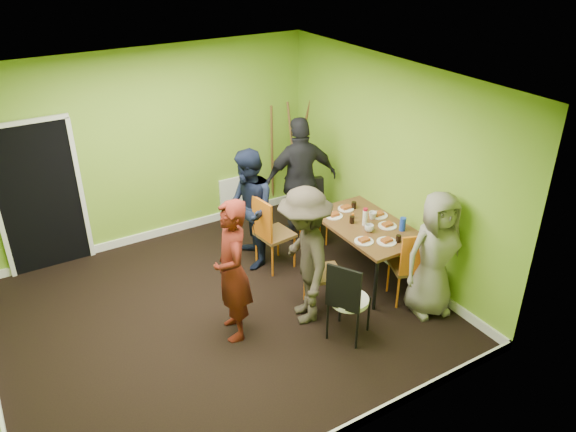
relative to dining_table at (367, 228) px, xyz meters
name	(u,v)px	position (x,y,z in m)	size (l,w,h in m)	color
ground	(221,314)	(-2.05, 0.18, -0.70)	(5.00, 5.00, 0.00)	black
room_walls	(212,243)	(-2.07, 0.23, 0.29)	(5.04, 4.54, 2.82)	#78AA2B
dining_table	(367,228)	(0.00, 0.00, 0.00)	(0.90, 1.50, 0.75)	black
chair_left_far	(270,230)	(-1.02, 0.78, -0.10)	(0.49, 0.49, 1.06)	orange
chair_left_near	(317,267)	(-0.97, -0.28, -0.12)	(0.53, 0.53, 1.03)	orange
chair_back_end	(311,197)	(-0.07, 1.23, -0.04)	(0.48, 0.53, 0.93)	orange
chair_front_end	(412,263)	(0.07, -0.79, -0.13)	(0.54, 0.54, 1.01)	orange
chair_bentwood	(347,298)	(-1.01, -0.94, -0.13)	(0.54, 0.54, 1.02)	black
easel	(288,157)	(0.12, 2.21, 0.21)	(0.74, 0.69, 1.84)	brown
plate_near_left	(334,216)	(-0.24, 0.42, 0.06)	(0.24, 0.24, 0.01)	white
plate_near_right	(364,241)	(-0.31, -0.32, 0.06)	(0.24, 0.24, 0.01)	white
plate_far_back	(346,209)	(0.03, 0.51, 0.06)	(0.22, 0.22, 0.01)	white
plate_far_front	(387,242)	(-0.08, -0.47, 0.06)	(0.24, 0.24, 0.01)	white
plate_wall_back	(378,215)	(0.28, 0.12, 0.06)	(0.25, 0.25, 0.01)	white
plate_wall_front	(387,226)	(0.19, -0.16, 0.06)	(0.24, 0.24, 0.01)	white
thermos	(365,218)	(-0.04, 0.02, 0.16)	(0.06, 0.06, 0.21)	white
blue_bottle	(403,224)	(0.28, -0.34, 0.14)	(0.08, 0.08, 0.18)	#183DB8
orange_bottle	(353,216)	(-0.06, 0.24, 0.09)	(0.03, 0.03, 0.07)	orange
glass_mid	(352,220)	(-0.15, 0.14, 0.10)	(0.06, 0.06, 0.10)	black
glass_back	(354,205)	(0.13, 0.47, 0.10)	(0.07, 0.07, 0.09)	black
glass_front	(398,239)	(0.04, -0.54, 0.10)	(0.06, 0.06, 0.09)	black
cup_a	(369,228)	(-0.09, -0.15, 0.10)	(0.12, 0.12, 0.09)	white
cup_b	(373,215)	(0.16, 0.10, 0.10)	(0.11, 0.11, 0.10)	white
person_standing	(232,271)	(-2.04, -0.20, 0.15)	(0.62, 0.40, 1.69)	#50150D
person_left_far	(249,210)	(-1.19, 1.04, 0.13)	(0.80, 0.63, 1.65)	black
person_left_near	(305,256)	(-1.20, -0.37, 0.15)	(1.09, 0.63, 1.69)	#2F2A1F
person_back_end	(301,180)	(-0.20, 1.31, 0.24)	(1.09, 0.45, 1.86)	black
person_front_end	(435,255)	(0.17, -1.04, 0.09)	(0.77, 0.50, 1.58)	gray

